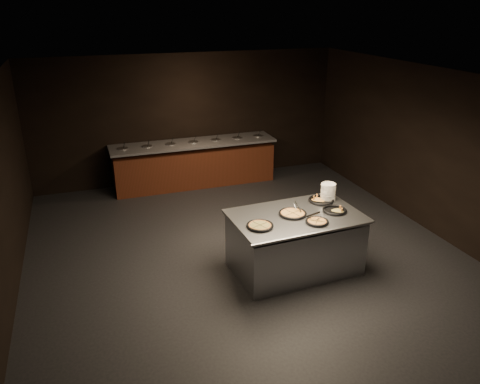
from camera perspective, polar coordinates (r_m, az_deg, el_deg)
The scene contains 11 objects.
room at distance 7.17m, azimuth 1.10°, elevation 2.06°, with size 7.02×8.02×2.92m.
salad_bar at distance 10.72m, azimuth -5.56°, elevation 3.15°, with size 3.70×0.83×1.18m.
serving_counter at distance 7.32m, azimuth 6.67°, elevation -6.26°, with size 2.00×1.33×0.94m.
plate_stack at distance 7.69m, azimuth 10.69°, elevation 0.04°, with size 0.24×0.24×0.27m, color white.
pan_veggie_whole at distance 6.69m, azimuth 2.44°, elevation -4.11°, with size 0.39×0.39×0.04m.
pan_cheese_whole at distance 7.10m, azimuth 6.44°, elevation -2.62°, with size 0.43×0.43×0.04m.
pan_cheese_slices_a at distance 7.63m, azimuth 9.86°, elevation -0.99°, with size 0.41×0.41×0.04m.
pan_cheese_slices_b at distance 6.89m, azimuth 9.37°, elevation -3.58°, with size 0.34×0.34×0.04m.
pan_veggie_slices at distance 7.31m, azimuth 11.46°, elevation -2.19°, with size 0.37×0.37×0.04m.
server_left at distance 7.21m, azimuth 6.89°, elevation -1.77°, with size 0.10×0.31×0.15m.
server_right at distance 6.89m, azimuth 9.27°, elevation -2.97°, with size 0.28×0.29×0.18m.
Camera 1 is at (-2.35, -6.31, 3.92)m, focal length 35.00 mm.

